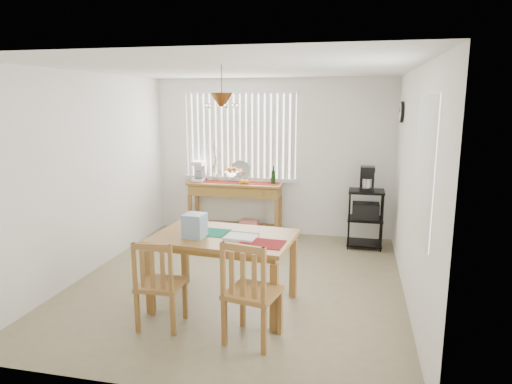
% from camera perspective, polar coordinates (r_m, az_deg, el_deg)
% --- Properties ---
extents(ground, '(4.00, 4.50, 0.01)m').
position_cam_1_polar(ground, '(5.86, -2.16, -11.19)').
color(ground, gray).
extents(room_shell, '(4.20, 4.70, 2.70)m').
position_cam_1_polar(room_shell, '(5.45, -2.23, 5.57)').
color(room_shell, white).
rests_on(room_shell, ground).
extents(sideboard, '(1.58, 0.44, 0.89)m').
position_cam_1_polar(sideboard, '(7.66, -2.57, -0.47)').
color(sideboard, olive).
rests_on(sideboard, ground).
extents(sideboard_items, '(1.50, 0.37, 0.68)m').
position_cam_1_polar(sideboard_items, '(7.69, -4.56, 2.28)').
color(sideboard_items, maroon).
rests_on(sideboard_items, sideboard).
extents(wire_cart, '(0.53, 0.42, 0.90)m').
position_cam_1_polar(wire_cart, '(7.20, 13.52, -2.59)').
color(wire_cart, black).
rests_on(wire_cart, ground).
extents(cart_items, '(0.21, 0.25, 0.37)m').
position_cam_1_polar(cart_items, '(7.11, 13.72, 1.57)').
color(cart_items, black).
rests_on(cart_items, wire_cart).
extents(dining_table, '(1.58, 1.09, 0.80)m').
position_cam_1_polar(dining_table, '(5.02, -4.03, -6.41)').
color(dining_table, olive).
rests_on(dining_table, ground).
extents(table_items, '(1.15, 0.63, 0.26)m').
position_cam_1_polar(table_items, '(4.91, -6.21, -4.58)').
color(table_items, '#147154').
rests_on(table_items, dining_table).
extents(chair_left, '(0.44, 0.44, 0.92)m').
position_cam_1_polar(chair_left, '(4.71, -11.98, -11.25)').
color(chair_left, olive).
rests_on(chair_left, ground).
extents(chair_right, '(0.55, 0.55, 1.01)m').
position_cam_1_polar(chair_right, '(4.33, -0.67, -12.48)').
color(chair_right, olive).
rests_on(chair_right, ground).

